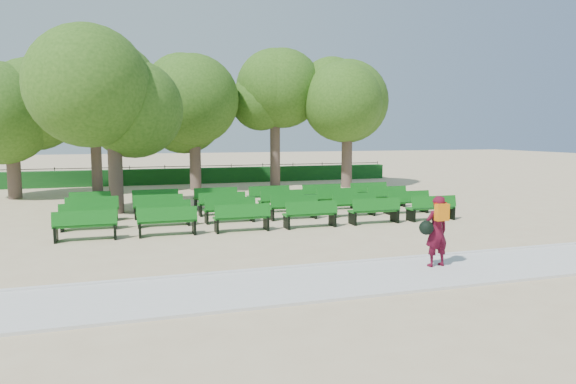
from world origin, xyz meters
The scene contains 9 objects.
ground centered at (0.00, 0.00, 0.00)m, with size 120.00×120.00×0.00m, color tan.
paving centered at (0.00, -7.40, 0.03)m, with size 30.00×2.20×0.06m, color silver.
curb centered at (0.00, -6.25, 0.05)m, with size 30.00×0.12×0.10m, color silver.
hedge centered at (0.00, 14.00, 0.45)m, with size 26.00×0.70×0.90m, color #134B18.
fence centered at (0.00, 14.40, 0.00)m, with size 26.00×0.10×1.02m, color black, non-canonical shape.
tree_line centered at (0.00, 10.00, 0.00)m, with size 21.80×6.80×7.04m, color #345D19, non-canonical shape.
bench_array centered at (1.24, 0.95, 0.09)m, with size 1.72×0.57×1.08m.
tree_among centered at (-3.56, 3.38, 4.09)m, with size 4.39×4.39×6.10m.
person centered at (3.31, -7.10, 0.88)m, with size 0.76×0.47×1.58m.
Camera 1 is at (-3.16, -16.74, 3.02)m, focal length 32.00 mm.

